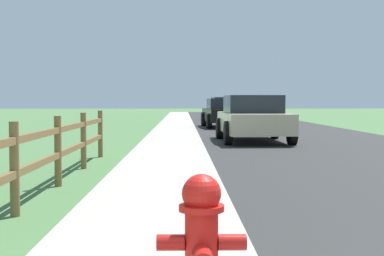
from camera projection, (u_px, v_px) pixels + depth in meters
The scene contains 9 objects.
ground_plane at pixel (195, 128), 26.52m from camera, with size 120.00×120.00×0.00m, color #497241.
road_asphalt at pixel (261, 126), 28.58m from camera, with size 7.00×66.00×0.01m, color #2C2C2C.
curb_concrete at pixel (138, 126), 28.47m from camera, with size 6.00×66.00×0.01m, color #AFA59B.
grass_verge at pixel (109, 126), 28.44m from camera, with size 5.00×66.00×0.00m, color #497241.
fire_hydrant at pixel (202, 246), 3.20m from camera, with size 0.53×0.45×0.90m.
rail_fence at pixel (39, 153), 7.26m from camera, with size 0.11×10.93×1.10m.
parked_suv_beige at pixel (253, 118), 17.55m from camera, with size 2.23×4.42×1.50m.
parked_car_black at pixel (224, 113), 26.74m from camera, with size 2.17×4.63×1.42m.
parked_car_silver at pixel (224, 108), 37.52m from camera, with size 2.30×5.07×1.55m.
Camera 1 is at (-0.65, -1.48, 1.34)m, focal length 50.74 mm.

